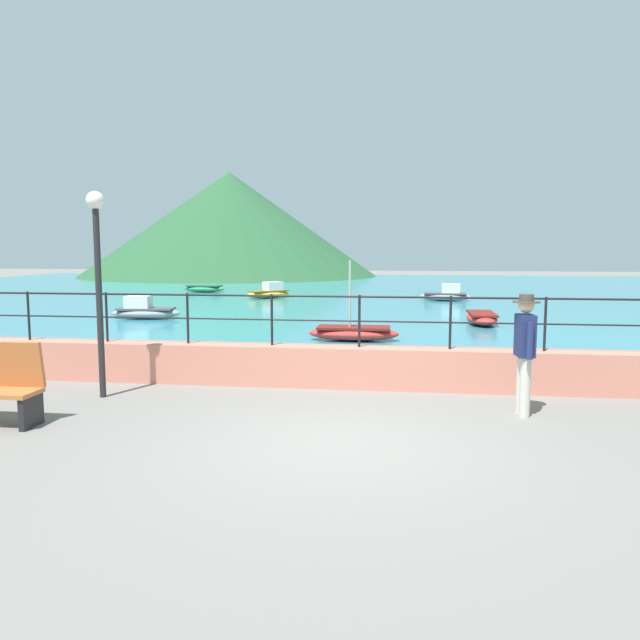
# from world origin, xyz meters

# --- Properties ---
(ground_plane) EXTENTS (120.00, 120.00, 0.00)m
(ground_plane) POSITION_xyz_m (0.00, 0.00, 0.00)
(ground_plane) COLOR slate
(promenade_wall) EXTENTS (20.00, 0.56, 0.70)m
(promenade_wall) POSITION_xyz_m (0.00, 3.20, 0.35)
(promenade_wall) COLOR tan
(promenade_wall) RESTS_ON ground
(railing) EXTENTS (18.44, 0.04, 0.90)m
(railing) POSITION_xyz_m (0.00, 3.20, 1.31)
(railing) COLOR black
(railing) RESTS_ON promenade_wall
(lake_water) EXTENTS (64.00, 44.32, 0.06)m
(lake_water) POSITION_xyz_m (0.00, 25.84, 0.03)
(lake_water) COLOR teal
(lake_water) RESTS_ON ground
(hill_main) EXTENTS (25.20, 25.20, 8.81)m
(hill_main) POSITION_xyz_m (-14.21, 44.51, 4.41)
(hill_main) COLOR #285633
(hill_main) RESTS_ON ground
(person_walking) EXTENTS (0.38, 0.57, 1.75)m
(person_walking) POSITION_xyz_m (2.47, 1.69, 0.98)
(person_walking) COLOR beige
(person_walking) RESTS_ON ground
(lamp_post) EXTENTS (0.28, 0.28, 3.28)m
(lamp_post) POSITION_xyz_m (-4.05, 1.89, 2.19)
(lamp_post) COLOR #232326
(lamp_post) RESTS_ON ground
(boat_0) EXTENTS (2.31, 0.93, 2.04)m
(boat_0) POSITION_xyz_m (-0.52, 8.23, 0.26)
(boat_0) COLOR red
(boat_0) RESTS_ON lake_water
(boat_1) EXTENTS (0.93, 2.31, 0.36)m
(boat_1) POSITION_xyz_m (3.12, 12.22, 0.26)
(boat_1) COLOR red
(boat_1) RESTS_ON lake_water
(boat_4) EXTENTS (2.27, 2.26, 0.76)m
(boat_4) POSITION_xyz_m (-5.62, 21.28, 0.33)
(boat_4) COLOR gold
(boat_4) RESTS_ON lake_water
(boat_5) EXTENTS (2.38, 1.12, 0.36)m
(boat_5) POSITION_xyz_m (-9.95, 24.67, 0.26)
(boat_5) COLOR #338C59
(boat_5) RESTS_ON lake_water
(boat_6) EXTENTS (2.39, 1.16, 0.76)m
(boat_6) POSITION_xyz_m (-7.85, 12.21, 0.33)
(boat_6) COLOR gray
(boat_6) RESTS_ON lake_water
(boat_7) EXTENTS (2.34, 1.02, 0.76)m
(boat_7) POSITION_xyz_m (2.57, 20.83, 0.33)
(boat_7) COLOR gray
(boat_7) RESTS_ON lake_water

